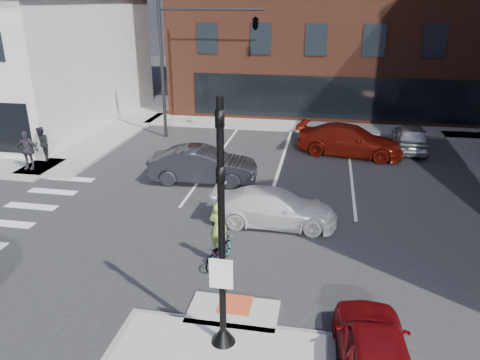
% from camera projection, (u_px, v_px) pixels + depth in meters
% --- Properties ---
extents(ground, '(120.00, 120.00, 0.00)m').
position_uv_depth(ground, '(220.00, 357.00, 11.05)').
color(ground, '#28282B').
rests_on(ground, ground).
extents(sidewalk_nw, '(23.50, 20.50, 0.15)m').
position_uv_depth(sidewalk_nw, '(3.00, 140.00, 27.90)').
color(sidewalk_nw, gray).
rests_on(sidewalk_nw, ground).
extents(sidewalk_n, '(26.00, 3.00, 0.15)m').
position_uv_depth(sidewalk_n, '(339.00, 127.00, 30.69)').
color(sidewalk_n, gray).
rests_on(sidewalk_n, ground).
extents(building_n, '(24.40, 18.40, 15.50)m').
position_uv_depth(building_n, '(345.00, 1.00, 37.08)').
color(building_n, '#57281B').
rests_on(building_n, ground).
extents(building_far_left, '(10.00, 12.00, 10.00)m').
position_uv_depth(building_far_left, '(281.00, 25.00, 57.63)').
color(building_far_left, slate).
rests_on(building_far_left, ground).
extents(building_far_right, '(12.00, 12.00, 12.00)m').
position_uv_depth(building_far_right, '(390.00, 16.00, 56.89)').
color(building_far_right, brown).
rests_on(building_far_right, ground).
extents(signal_pole, '(0.60, 0.60, 5.98)m').
position_uv_depth(signal_pole, '(222.00, 261.00, 10.57)').
color(signal_pole, black).
rests_on(signal_pole, refuge_island).
extents(mast_arm_signal, '(6.10, 2.24, 8.00)m').
position_uv_depth(mast_arm_signal, '(229.00, 32.00, 25.92)').
color(mast_arm_signal, black).
rests_on(mast_arm_signal, ground).
extents(red_sedan, '(1.89, 4.14, 1.38)m').
position_uv_depth(red_sedan, '(375.00, 352.00, 10.21)').
color(red_sedan, maroon).
rests_on(red_sedan, ground).
extents(white_pickup, '(4.65, 1.91, 1.35)m').
position_uv_depth(white_pickup, '(274.00, 207.00, 17.38)').
color(white_pickup, silver).
rests_on(white_pickup, ground).
extents(bg_car_dark, '(5.02, 2.08, 1.62)m').
position_uv_depth(bg_car_dark, '(203.00, 165.00, 21.41)').
color(bg_car_dark, '#25252A').
rests_on(bg_car_dark, ground).
extents(bg_car_silver, '(1.97, 4.46, 1.49)m').
position_uv_depth(bg_car_silver, '(410.00, 137.00, 26.08)').
color(bg_car_silver, silver).
rests_on(bg_car_silver, ground).
extents(bg_car_red, '(5.94, 3.32, 1.63)m').
position_uv_depth(bg_car_red, '(350.00, 140.00, 25.15)').
color(bg_car_red, maroon).
rests_on(bg_car_red, ground).
extents(cyclist, '(0.99, 1.73, 2.09)m').
position_uv_depth(cyclist, '(218.00, 244.00, 14.72)').
color(cyclist, '#3F3F44').
rests_on(cyclist, ground).
extents(pedestrian_a, '(1.09, 1.05, 1.77)m').
position_uv_depth(pedestrian_a, '(42.00, 144.00, 23.73)').
color(pedestrian_a, black).
rests_on(pedestrian_a, sidewalk_nw).
extents(pedestrian_b, '(1.16, 0.61, 1.90)m').
position_uv_depth(pedestrian_b, '(27.00, 150.00, 22.58)').
color(pedestrian_b, '#2F2A33').
rests_on(pedestrian_b, sidewalk_nw).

